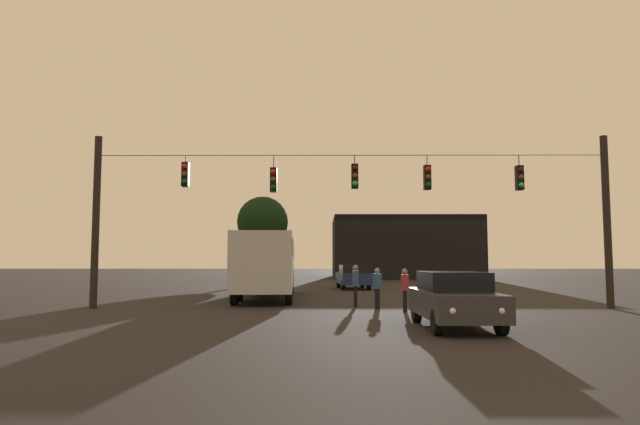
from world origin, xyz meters
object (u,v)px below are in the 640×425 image
(car_near_right, at_px, (454,299))
(pedestrian_crossing_right, at_px, (405,288))
(pedestrian_crossing_center, at_px, (377,286))
(tree_left_silhouette, at_px, (263,222))
(car_far_left, at_px, (353,276))
(city_bus, at_px, (267,259))
(pedestrian_crossing_left, at_px, (355,283))

(car_near_right, relative_size, pedestrian_crossing_right, 2.84)
(pedestrian_crossing_center, xyz_separation_m, tree_left_silhouette, (-6.91, 23.23, 3.99))
(car_far_left, height_order, tree_left_silhouette, tree_left_silhouette)
(city_bus, height_order, pedestrian_crossing_right, city_bus)
(car_far_left, relative_size, pedestrian_crossing_left, 2.71)
(car_near_right, distance_m, pedestrian_crossing_center, 6.01)
(car_near_right, xyz_separation_m, pedestrian_crossing_center, (-1.53, 5.81, 0.06))
(city_bus, xyz_separation_m, pedestrian_crossing_right, (5.63, -7.22, -1.01))
(tree_left_silhouette, bearing_deg, pedestrian_crossing_right, -72.36)
(car_near_right, bearing_deg, car_far_left, 94.74)
(city_bus, relative_size, pedestrian_crossing_center, 7.24)
(pedestrian_crossing_center, bearing_deg, tree_left_silhouette, 106.56)
(pedestrian_crossing_center, bearing_deg, pedestrian_crossing_right, -54.52)
(city_bus, bearing_deg, tree_left_silhouette, 97.10)
(pedestrian_crossing_center, xyz_separation_m, pedestrian_crossing_right, (0.86, -1.21, 0.00))
(car_near_right, relative_size, pedestrian_crossing_center, 2.84)
(car_far_left, distance_m, tree_left_silhouette, 11.84)
(pedestrian_crossing_left, bearing_deg, tree_left_silhouette, 105.37)
(city_bus, relative_size, car_near_right, 2.55)
(car_near_right, relative_size, car_far_left, 0.98)
(pedestrian_crossing_right, height_order, tree_left_silhouette, tree_left_silhouette)
(car_near_right, height_order, pedestrian_crossing_right, pedestrian_crossing_right)
(car_near_right, xyz_separation_m, pedestrian_crossing_right, (-0.67, 4.60, 0.06))
(city_bus, relative_size, tree_left_silhouette, 1.61)
(tree_left_silhouette, bearing_deg, city_bus, -82.90)
(city_bus, relative_size, pedestrian_crossing_right, 7.24)
(pedestrian_crossing_left, bearing_deg, pedestrian_crossing_right, -52.20)
(pedestrian_crossing_left, bearing_deg, car_far_left, 87.33)
(car_far_left, distance_m, pedestrian_crossing_left, 13.52)
(pedestrian_crossing_left, distance_m, pedestrian_crossing_right, 2.67)
(car_near_right, bearing_deg, pedestrian_crossing_left, 108.97)
(pedestrian_crossing_left, xyz_separation_m, pedestrian_crossing_center, (0.77, -0.89, -0.07))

